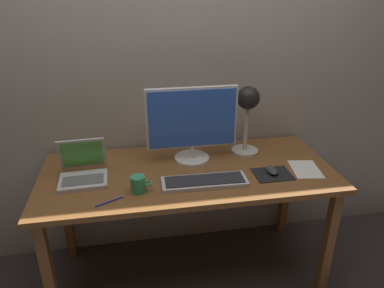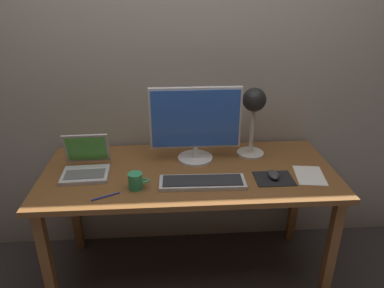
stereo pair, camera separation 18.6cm
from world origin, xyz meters
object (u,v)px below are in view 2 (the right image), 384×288
monitor (195,122)px  pen (106,196)px  mouse (274,175)px  keyboard_main (202,182)px  desk_lamp (254,109)px  coffee_mug (136,181)px  laptop (86,162)px

monitor → pen: (-0.46, -0.37, -0.23)m
mouse → pen: 0.87m
keyboard_main → mouse: size_ratio=4.62×
desk_lamp → coffee_mug: size_ratio=3.81×
laptop → pen: bearing=-62.4°
keyboard_main → mouse: (0.38, 0.04, 0.01)m
keyboard_main → coffee_mug: (-0.34, -0.02, 0.03)m
laptop → coffee_mug: 0.34m
keyboard_main → coffee_mug: size_ratio=4.12×
coffee_mug → desk_lamp: bearing=27.8°
laptop → pen: laptop is taller
keyboard_main → desk_lamp: bearing=45.7°
monitor → laptop: 0.64m
monitor → desk_lamp: monitor is taller
keyboard_main → coffee_mug: coffee_mug is taller
laptop → desk_lamp: (0.94, 0.15, 0.23)m
desk_lamp → pen: (-0.80, -0.42, -0.29)m
keyboard_main → coffee_mug: bearing=-176.8°
laptop → pen: 0.31m
laptop → desk_lamp: 0.98m
desk_lamp → pen: 0.94m
desk_lamp → mouse: 0.40m
laptop → desk_lamp: bearing=9.1°
monitor → coffee_mug: bearing=-136.7°
desk_lamp → keyboard_main: bearing=-134.3°
keyboard_main → laptop: bearing=163.9°
monitor → laptop: monitor is taller
mouse → pen: bearing=-171.5°
laptop → mouse: 1.01m
monitor → pen: 0.64m
pen → mouse: bearing=8.5°
desk_lamp → coffee_mug: 0.78m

